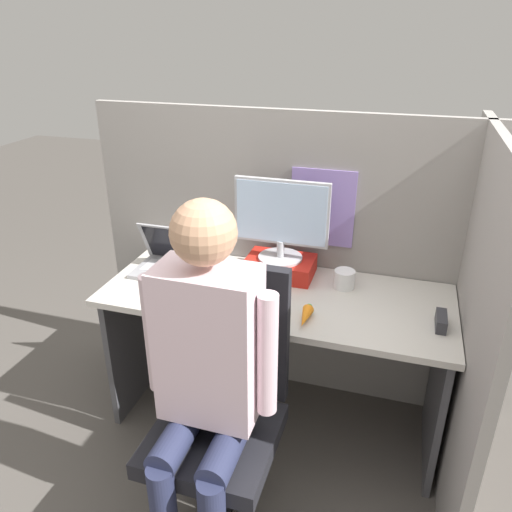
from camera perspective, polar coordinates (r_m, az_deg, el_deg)
ground_plane at (r=2.52m, az=-0.04°, el=-22.79°), size 12.00×12.00×0.00m
cubicle_panel_back at (r=2.58m, az=4.26°, el=-0.44°), size 2.08×0.05×1.51m
cubicle_panel_right at (r=2.20m, az=23.06°, el=-7.53°), size 0.04×1.26×1.51m
desk at (r=2.38m, az=2.21°, el=-7.95°), size 1.58×0.64×0.75m
paper_box at (r=2.43m, az=2.76°, el=-1.20°), size 0.33×0.22×0.09m
monitor at (r=2.33m, az=2.90°, el=4.27°), size 0.45×0.21×0.39m
laptop at (r=2.48m, az=-9.27°, el=-0.80°), size 0.38×0.24×0.24m
mouse at (r=2.24m, az=-6.46°, el=-4.43°), size 0.07×0.05×0.04m
stapler at (r=2.16m, az=20.40°, el=-6.99°), size 0.04×0.13×0.05m
carrot_toy at (r=2.07m, az=5.63°, el=-6.96°), size 0.05×0.16×0.05m
office_chair at (r=2.00m, az=-3.84°, el=-16.16°), size 0.52×0.56×1.07m
person at (r=1.72m, az=-5.89°, el=-12.65°), size 0.48×0.41×1.40m
coffee_mug at (r=2.34m, az=10.06°, el=-2.61°), size 0.10×0.10×0.09m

